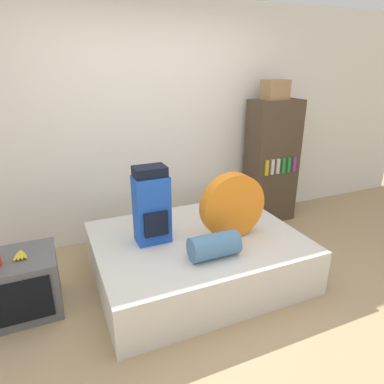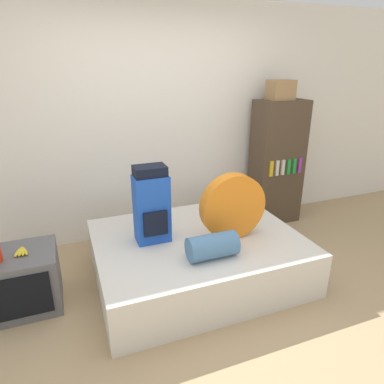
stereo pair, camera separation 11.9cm
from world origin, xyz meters
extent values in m
plane|color=tan|center=(0.00, 0.00, 0.00)|extent=(16.00, 16.00, 0.00)
cube|color=white|center=(0.00, 1.73, 1.30)|extent=(8.00, 0.05, 2.60)
cube|color=silver|center=(0.10, 0.60, 0.21)|extent=(1.87, 1.46, 0.43)
cube|color=blue|center=(-0.30, 0.69, 0.73)|extent=(0.30, 0.21, 0.61)
cube|color=black|center=(-0.30, 0.70, 1.08)|extent=(0.28, 0.19, 0.09)
cube|color=black|center=(-0.30, 0.57, 0.64)|extent=(0.21, 0.03, 0.22)
cylinder|color=orange|center=(0.39, 0.48, 0.73)|extent=(0.61, 0.12, 0.61)
cylinder|color=teal|center=(0.08, 0.22, 0.53)|extent=(0.42, 0.21, 0.21)
cube|color=#5B5B60|center=(-1.43, 0.72, 0.25)|extent=(0.59, 0.52, 0.50)
cube|color=black|center=(-1.43, 0.45, 0.26)|extent=(0.47, 0.02, 0.36)
ellipsoid|color=yellow|center=(-1.41, 0.72, 0.51)|extent=(0.08, 0.16, 0.03)
ellipsoid|color=yellow|center=(-1.39, 0.72, 0.51)|extent=(0.05, 0.16, 0.03)
ellipsoid|color=yellow|center=(-1.38, 0.72, 0.51)|extent=(0.05, 0.16, 0.03)
ellipsoid|color=yellow|center=(-1.36, 0.72, 0.51)|extent=(0.08, 0.16, 0.03)
cube|color=#473828|center=(1.51, 1.45, 0.77)|extent=(0.61, 0.36, 1.54)
cube|color=gold|center=(1.31, 1.26, 0.77)|extent=(0.04, 0.02, 0.19)
cube|color=beige|center=(1.39, 1.26, 0.77)|extent=(0.04, 0.02, 0.19)
cube|color=beige|center=(1.47, 1.26, 0.77)|extent=(0.04, 0.02, 0.19)
cube|color=#1E8E38|center=(1.55, 1.26, 0.77)|extent=(0.04, 0.02, 0.19)
cube|color=#1E8E38|center=(1.63, 1.26, 0.77)|extent=(0.04, 0.02, 0.19)
cube|color=purple|center=(1.71, 1.26, 0.77)|extent=(0.04, 0.02, 0.19)
cube|color=#99754C|center=(1.46, 1.42, 1.65)|extent=(0.28, 0.22, 0.23)
camera|label=1|loc=(-1.08, -1.99, 1.94)|focal=32.00mm
camera|label=2|loc=(-0.97, -2.03, 1.94)|focal=32.00mm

